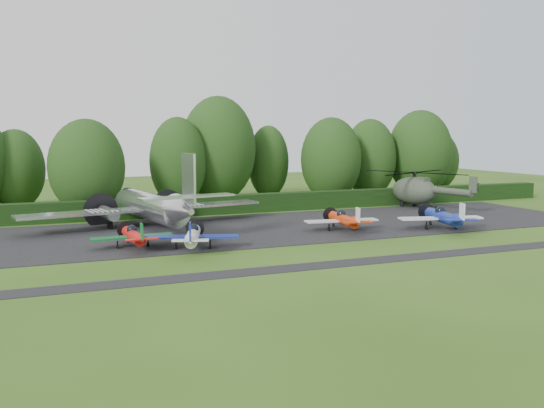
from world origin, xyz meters
name	(u,v)px	position (x,y,z in m)	size (l,w,h in m)	color
ground	(287,249)	(0.00, 0.00, 0.00)	(160.00, 160.00, 0.00)	#2F5116
apron	(243,230)	(0.00, 10.00, 0.00)	(70.00, 18.00, 0.01)	black
taxiway_verge	(323,265)	(0.00, -6.00, 0.00)	(70.00, 2.00, 0.00)	black
hedgerow	(208,214)	(0.00, 21.00, 0.00)	(90.00, 1.60, 2.00)	black
transport_plane	(151,206)	(-7.57, 13.71, 2.06)	(23.07, 17.69, 7.39)	silver
light_plane_red	(133,236)	(-10.67, 4.70, 0.99)	(6.22, 6.54, 2.39)	red
light_plane_white	(193,235)	(-6.64, 2.45, 1.10)	(6.86, 7.22, 2.64)	silver
light_plane_orange	(343,219)	(7.97, 5.71, 1.07)	(6.69, 7.03, 2.57)	red
light_plane_blue	(443,217)	(16.56, 2.85, 1.22)	(7.62, 8.02, 2.93)	navy
helicopter	(415,188)	(24.19, 17.83, 2.25)	(13.03, 15.25, 4.20)	#323A2D
sign_board	(426,192)	(27.72, 20.49, 1.40)	(3.68, 0.14, 2.07)	#3F3326
tree_0	(370,158)	(25.01, 29.25, 5.27)	(7.06, 7.06, 10.56)	black
tree_3	(87,167)	(-11.90, 26.02, 5.10)	(8.06, 8.06, 10.21)	black
tree_4	(16,170)	(-18.95, 33.32, 4.56)	(6.37, 6.37, 9.14)	black
tree_6	(331,159)	(18.08, 27.29, 5.32)	(7.70, 7.70, 10.66)	black
tree_7	(420,153)	(32.62, 28.66, 5.89)	(8.88, 8.88, 11.81)	black
tree_8	(268,162)	(12.11, 33.78, 4.82)	(5.48, 5.48, 9.67)	black
tree_9	(433,161)	(37.77, 32.46, 4.57)	(7.49, 7.49, 9.15)	black
tree_10	(218,149)	(4.57, 31.88, 6.63)	(9.43, 9.43, 13.28)	black
tree_11	(178,162)	(-1.23, 29.29, 5.28)	(6.68, 6.68, 10.58)	black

